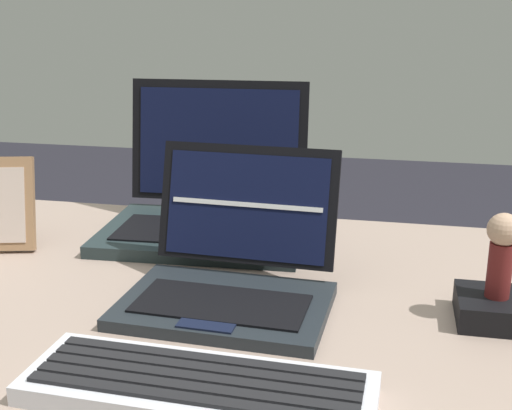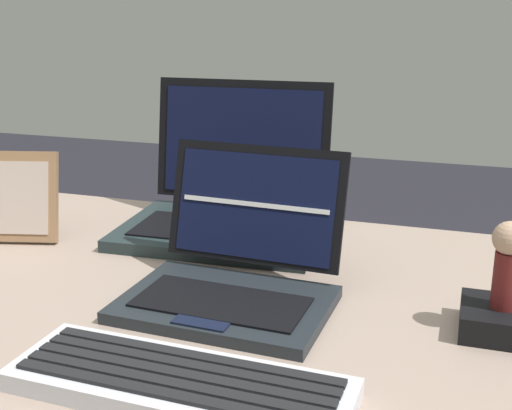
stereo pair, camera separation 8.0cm
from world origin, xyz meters
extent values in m
cube|color=tan|center=(0.00, 0.00, 0.70)|extent=(1.38, 0.75, 0.04)
cube|color=#1F262B|center=(0.09, -0.03, 0.73)|extent=(0.27, 0.19, 0.02)
cube|color=black|center=(0.09, -0.04, 0.74)|extent=(0.22, 0.11, 0.00)
cube|color=black|center=(0.08, -0.10, 0.74)|extent=(0.07, 0.03, 0.00)
cube|color=black|center=(0.09, 0.08, 0.83)|extent=(0.25, 0.06, 0.16)
cube|color=black|center=(0.09, 0.08, 0.83)|extent=(0.22, 0.05, 0.14)
cube|color=silver|center=(0.09, 0.08, 0.83)|extent=(0.21, 0.01, 0.01)
cube|color=#222F32|center=(-0.01, 0.22, 0.73)|extent=(0.34, 0.24, 0.02)
cube|color=black|center=(-0.01, 0.20, 0.74)|extent=(0.27, 0.14, 0.00)
cube|color=#2E2A32|center=(-0.01, 0.13, 0.74)|extent=(0.09, 0.04, 0.00)
cube|color=black|center=(-0.02, 0.35, 0.86)|extent=(0.31, 0.06, 0.21)
cube|color=black|center=(-0.02, 0.34, 0.86)|extent=(0.28, 0.05, 0.18)
cube|color=silver|center=(-0.02, 0.34, 0.85)|extent=(0.26, 0.01, 0.01)
cube|color=silver|center=(0.11, -0.22, 0.73)|extent=(0.35, 0.13, 0.02)
cube|color=black|center=(0.11, -0.26, 0.74)|extent=(0.32, 0.03, 0.00)
cube|color=black|center=(0.11, -0.24, 0.74)|extent=(0.32, 0.03, 0.00)
cube|color=black|center=(0.11, -0.22, 0.74)|extent=(0.32, 0.03, 0.00)
cube|color=black|center=(0.11, -0.20, 0.74)|extent=(0.32, 0.03, 0.00)
cube|color=black|center=(0.11, -0.18, 0.74)|extent=(0.32, 0.03, 0.00)
cube|color=#966D4A|center=(-0.32, 0.14, 0.74)|extent=(0.02, 0.02, 0.03)
cube|color=black|center=(0.41, 0.01, 0.74)|extent=(0.09, 0.09, 0.03)
cylinder|color=maroon|center=(0.41, 0.01, 0.79)|extent=(0.03, 0.03, 0.07)
sphere|color=tan|center=(0.41, 0.01, 0.84)|extent=(0.04, 0.04, 0.04)
camera|label=1|loc=(0.28, -0.77, 1.10)|focal=47.23mm
camera|label=2|loc=(0.36, -0.75, 1.10)|focal=47.23mm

